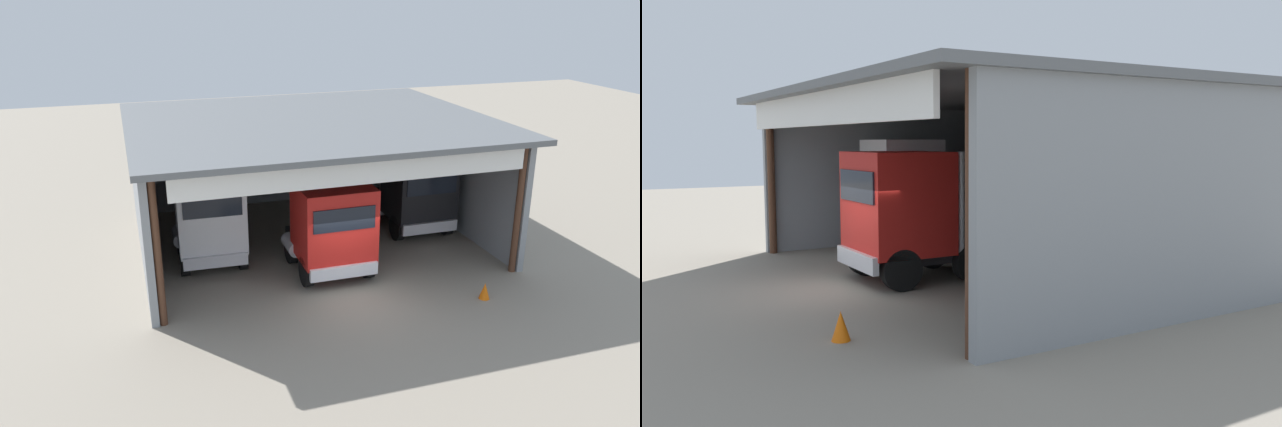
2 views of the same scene
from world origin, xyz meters
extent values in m
plane|color=gray|center=(0.00, 0.00, 0.00)|extent=(80.00, 80.00, 0.00)
cube|color=gray|center=(0.00, 10.53, 2.42)|extent=(12.86, 0.24, 4.84)
cube|color=gray|center=(-6.43, 5.27, 2.42)|extent=(0.24, 10.53, 4.84)
cube|color=gray|center=(6.43, 5.27, 2.42)|extent=(0.24, 10.53, 4.84)
cube|color=slate|center=(0.00, 4.90, 4.94)|extent=(13.46, 11.27, 0.20)
cylinder|color=#4C2D1E|center=(-6.18, 0.15, 2.42)|extent=(0.24, 0.24, 4.84)
cylinder|color=#4C2D1E|center=(6.18, 0.15, 2.42)|extent=(0.24, 0.24, 4.84)
cube|color=white|center=(0.00, -0.30, 4.49)|extent=(11.58, 0.12, 0.90)
cube|color=white|center=(-4.08, 3.84, 2.25)|extent=(2.47, 2.11, 2.93)
cube|color=black|center=(-4.13, 2.82, 2.77)|extent=(2.02, 0.15, 0.88)
cube|color=silver|center=(-4.13, 2.79, 0.69)|extent=(2.27, 0.26, 0.44)
cube|color=#232326|center=(-4.01, 5.45, 0.72)|extent=(1.91, 3.00, 0.36)
cylinder|color=silver|center=(-2.96, 4.95, 1.78)|extent=(0.18, 0.18, 2.49)
cylinder|color=silver|center=(-5.10, 5.04, 1.78)|extent=(0.18, 0.18, 2.49)
cylinder|color=silver|center=(-5.09, 5.20, 0.84)|extent=(0.61, 1.22, 0.56)
cylinder|color=black|center=(-3.06, 3.40, 0.54)|extent=(0.35, 1.09, 1.07)
cylinder|color=black|center=(-5.14, 3.49, 0.54)|extent=(0.35, 1.09, 1.07)
cylinder|color=black|center=(-2.97, 5.41, 0.54)|extent=(0.35, 1.09, 1.07)
cylinder|color=black|center=(-5.05, 5.50, 0.54)|extent=(0.35, 1.09, 1.07)
cube|color=red|center=(-0.12, 1.79, 2.09)|extent=(2.55, 2.22, 2.63)
cube|color=black|center=(-0.13, 0.67, 2.55)|extent=(2.16, 0.07, 0.79)
cube|color=silver|center=(-0.13, 0.64, 0.67)|extent=(2.41, 0.17, 0.44)
cube|color=#232326|center=(-0.11, 3.39, 0.70)|extent=(1.92, 2.92, 0.36)
cylinder|color=silver|center=(1.03, 3.04, 1.97)|extent=(0.18, 0.18, 2.89)
cylinder|color=silver|center=(-1.26, 3.05, 1.97)|extent=(0.18, 0.18, 2.89)
cylinder|color=silver|center=(-1.26, 3.10, 0.82)|extent=(0.57, 1.20, 0.56)
cylinder|color=black|center=(1.00, 1.34, 0.52)|extent=(0.30, 1.05, 1.05)
cylinder|color=black|center=(-1.24, 1.35, 0.52)|extent=(0.30, 1.05, 1.05)
cylinder|color=black|center=(1.01, 3.39, 0.52)|extent=(0.30, 1.05, 1.05)
cylinder|color=black|center=(-1.23, 3.40, 0.52)|extent=(0.30, 1.05, 1.05)
cube|color=black|center=(4.55, 4.60, 1.99)|extent=(2.51, 2.25, 2.45)
cube|color=black|center=(4.53, 3.47, 2.42)|extent=(2.11, 0.09, 0.73)
cube|color=silver|center=(4.53, 3.44, 0.67)|extent=(2.36, 0.19, 0.44)
cube|color=#232326|center=(4.57, 6.54, 0.70)|extent=(1.91, 3.56, 0.36)
cylinder|color=silver|center=(5.68, 5.85, 1.94)|extent=(0.18, 0.18, 2.83)
cylinder|color=silver|center=(3.45, 5.88, 1.94)|extent=(0.18, 0.18, 2.83)
cylinder|color=silver|center=(3.46, 6.26, 0.82)|extent=(0.58, 1.21, 0.56)
cylinder|color=black|center=(5.63, 4.14, 0.52)|extent=(0.31, 1.04, 1.04)
cylinder|color=black|center=(3.45, 4.17, 0.52)|extent=(0.31, 1.04, 1.04)
cylinder|color=black|center=(5.66, 6.53, 0.52)|extent=(0.31, 1.04, 1.04)
cylinder|color=black|center=(3.49, 6.56, 0.52)|extent=(0.31, 1.04, 1.04)
cylinder|color=#197233|center=(2.35, 9.27, 0.46)|extent=(0.58, 0.58, 0.92)
cube|color=#1E59A5|center=(2.32, 9.57, 0.50)|extent=(0.90, 0.60, 1.00)
cone|color=orange|center=(4.09, -1.40, 0.28)|extent=(0.36, 0.36, 0.56)
camera|label=1|loc=(-6.86, -17.55, 9.88)|focal=35.48mm
camera|label=2|loc=(15.36, -5.59, 3.67)|focal=36.90mm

